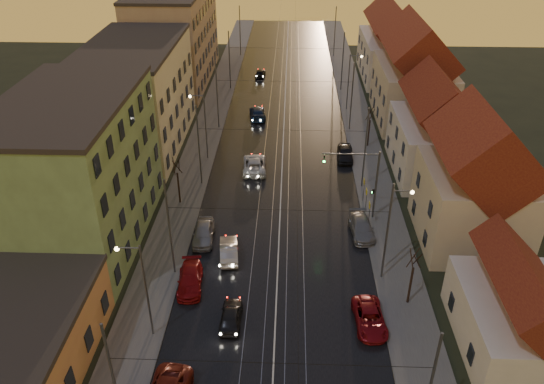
# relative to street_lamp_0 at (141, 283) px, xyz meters

# --- Properties ---
(ground) EXTENTS (160.00, 160.00, 0.00)m
(ground) POSITION_rel_street_lamp_0_xyz_m (9.10, -2.00, -4.89)
(ground) COLOR black
(ground) RESTS_ON ground
(road) EXTENTS (16.00, 120.00, 0.04)m
(road) POSITION_rel_street_lamp_0_xyz_m (9.10, 38.00, -4.87)
(road) COLOR black
(road) RESTS_ON ground
(sidewalk_left) EXTENTS (4.00, 120.00, 0.15)m
(sidewalk_left) POSITION_rel_street_lamp_0_xyz_m (-0.90, 38.00, -4.81)
(sidewalk_left) COLOR #4C4C4C
(sidewalk_left) RESTS_ON ground
(sidewalk_right) EXTENTS (4.00, 120.00, 0.15)m
(sidewalk_right) POSITION_rel_street_lamp_0_xyz_m (19.10, 38.00, -4.81)
(sidewalk_right) COLOR #4C4C4C
(sidewalk_right) RESTS_ON ground
(tram_rail_0) EXTENTS (0.06, 120.00, 0.03)m
(tram_rail_0) POSITION_rel_street_lamp_0_xyz_m (6.90, 38.00, -4.83)
(tram_rail_0) COLOR gray
(tram_rail_0) RESTS_ON road
(tram_rail_1) EXTENTS (0.06, 120.00, 0.03)m
(tram_rail_1) POSITION_rel_street_lamp_0_xyz_m (8.33, 38.00, -4.83)
(tram_rail_1) COLOR gray
(tram_rail_1) RESTS_ON road
(tram_rail_2) EXTENTS (0.06, 120.00, 0.03)m
(tram_rail_2) POSITION_rel_street_lamp_0_xyz_m (9.87, 38.00, -4.83)
(tram_rail_2) COLOR gray
(tram_rail_2) RESTS_ON road
(tram_rail_3) EXTENTS (0.06, 120.00, 0.03)m
(tram_rail_3) POSITION_rel_street_lamp_0_xyz_m (11.30, 38.00, -4.83)
(tram_rail_3) COLOR gray
(tram_rail_3) RESTS_ON road
(apartment_left_0) EXTENTS (10.00, 14.00, 4.50)m
(apartment_left_0) POSITION_rel_street_lamp_0_xyz_m (-8.40, -4.00, -2.64)
(apartment_left_0) COLOR #BB854A
(apartment_left_0) RESTS_ON ground
(apartment_left_1) EXTENTS (10.00, 18.00, 13.00)m
(apartment_left_1) POSITION_rel_street_lamp_0_xyz_m (-8.40, 12.00, 1.61)
(apartment_left_1) COLOR #617C4F
(apartment_left_1) RESTS_ON ground
(apartment_left_2) EXTENTS (10.00, 20.00, 12.00)m
(apartment_left_2) POSITION_rel_street_lamp_0_xyz_m (-8.40, 32.00, 1.11)
(apartment_left_2) COLOR beige
(apartment_left_2) RESTS_ON ground
(apartment_left_3) EXTENTS (10.00, 24.00, 14.00)m
(apartment_left_3) POSITION_rel_street_lamp_0_xyz_m (-8.40, 56.00, 2.11)
(apartment_left_3) COLOR #957560
(apartment_left_3) RESTS_ON ground
(house_right_0) EXTENTS (8.16, 10.20, 5.80)m
(house_right_0) POSITION_rel_street_lamp_0_xyz_m (26.10, 0.00, -1.96)
(house_right_0) COLOR silver
(house_right_0) RESTS_ON ground
(house_right_1) EXTENTS (8.67, 10.20, 10.80)m
(house_right_1) POSITION_rel_street_lamp_0_xyz_m (26.10, 13.00, 0.56)
(house_right_1) COLOR beige
(house_right_1) RESTS_ON ground
(house_right_2) EXTENTS (9.18, 12.24, 9.20)m
(house_right_2) POSITION_rel_street_lamp_0_xyz_m (26.10, 26.00, -0.24)
(house_right_2) COLOR silver
(house_right_2) RESTS_ON ground
(house_right_3) EXTENTS (9.18, 14.28, 11.50)m
(house_right_3) POSITION_rel_street_lamp_0_xyz_m (26.10, 41.00, 0.92)
(house_right_3) COLOR beige
(house_right_3) RESTS_ON ground
(house_right_4) EXTENTS (9.18, 16.32, 10.00)m
(house_right_4) POSITION_rel_street_lamp_0_xyz_m (26.10, 59.00, 0.16)
(house_right_4) COLOR silver
(house_right_4) RESTS_ON ground
(catenary_pole_l_0) EXTENTS (0.16, 0.16, 9.00)m
(catenary_pole_l_0) POSITION_rel_street_lamp_0_xyz_m (0.50, -8.00, -0.39)
(catenary_pole_l_0) COLOR #595B60
(catenary_pole_l_0) RESTS_ON ground
(catenary_pole_l_1) EXTENTS (0.16, 0.16, 9.00)m
(catenary_pole_l_1) POSITION_rel_street_lamp_0_xyz_m (0.50, 7.00, -0.39)
(catenary_pole_l_1) COLOR #595B60
(catenary_pole_l_1) RESTS_ON ground
(catenary_pole_r_1) EXTENTS (0.16, 0.16, 9.00)m
(catenary_pole_r_1) POSITION_rel_street_lamp_0_xyz_m (17.70, 7.00, -0.39)
(catenary_pole_r_1) COLOR #595B60
(catenary_pole_r_1) RESTS_ON ground
(catenary_pole_l_2) EXTENTS (0.16, 0.16, 9.00)m
(catenary_pole_l_2) POSITION_rel_street_lamp_0_xyz_m (0.50, 22.00, -0.39)
(catenary_pole_l_2) COLOR #595B60
(catenary_pole_l_2) RESTS_ON ground
(catenary_pole_r_2) EXTENTS (0.16, 0.16, 9.00)m
(catenary_pole_r_2) POSITION_rel_street_lamp_0_xyz_m (17.70, 22.00, -0.39)
(catenary_pole_r_2) COLOR #595B60
(catenary_pole_r_2) RESTS_ON ground
(catenary_pole_l_3) EXTENTS (0.16, 0.16, 9.00)m
(catenary_pole_l_3) POSITION_rel_street_lamp_0_xyz_m (0.50, 37.00, -0.39)
(catenary_pole_l_3) COLOR #595B60
(catenary_pole_l_3) RESTS_ON ground
(catenary_pole_r_3) EXTENTS (0.16, 0.16, 9.00)m
(catenary_pole_r_3) POSITION_rel_street_lamp_0_xyz_m (17.70, 37.00, -0.39)
(catenary_pole_r_3) COLOR #595B60
(catenary_pole_r_3) RESTS_ON ground
(catenary_pole_l_4) EXTENTS (0.16, 0.16, 9.00)m
(catenary_pole_l_4) POSITION_rel_street_lamp_0_xyz_m (0.50, 52.00, -0.39)
(catenary_pole_l_4) COLOR #595B60
(catenary_pole_l_4) RESTS_ON ground
(catenary_pole_r_4) EXTENTS (0.16, 0.16, 9.00)m
(catenary_pole_r_4) POSITION_rel_street_lamp_0_xyz_m (17.70, 52.00, -0.39)
(catenary_pole_r_4) COLOR #595B60
(catenary_pole_r_4) RESTS_ON ground
(catenary_pole_l_5) EXTENTS (0.16, 0.16, 9.00)m
(catenary_pole_l_5) POSITION_rel_street_lamp_0_xyz_m (0.50, 70.00, -0.39)
(catenary_pole_l_5) COLOR #595B60
(catenary_pole_l_5) RESTS_ON ground
(catenary_pole_r_5) EXTENTS (0.16, 0.16, 9.00)m
(catenary_pole_r_5) POSITION_rel_street_lamp_0_xyz_m (17.70, 70.00, -0.39)
(catenary_pole_r_5) COLOR #595B60
(catenary_pole_r_5) RESTS_ON ground
(street_lamp_0) EXTENTS (1.75, 0.32, 8.00)m
(street_lamp_0) POSITION_rel_street_lamp_0_xyz_m (0.00, 0.00, 0.00)
(street_lamp_0) COLOR #595B60
(street_lamp_0) RESTS_ON ground
(street_lamp_1) EXTENTS (1.75, 0.32, 8.00)m
(street_lamp_1) POSITION_rel_street_lamp_0_xyz_m (18.21, 8.00, 0.00)
(street_lamp_1) COLOR #595B60
(street_lamp_1) RESTS_ON ground
(street_lamp_2) EXTENTS (1.75, 0.32, 8.00)m
(street_lamp_2) POSITION_rel_street_lamp_0_xyz_m (0.00, 28.00, 0.00)
(street_lamp_2) COLOR #595B60
(street_lamp_2) RESTS_ON ground
(street_lamp_3) EXTENTS (1.75, 0.32, 8.00)m
(street_lamp_3) POSITION_rel_street_lamp_0_xyz_m (18.21, 44.00, 0.00)
(street_lamp_3) COLOR #595B60
(street_lamp_3) RESTS_ON ground
(traffic_light_mast) EXTENTS (5.30, 0.32, 7.20)m
(traffic_light_mast) POSITION_rel_street_lamp_0_xyz_m (17.10, 16.00, -0.29)
(traffic_light_mast) COLOR #595B60
(traffic_light_mast) RESTS_ON ground
(bare_tree_0) EXTENTS (1.09, 1.09, 5.11)m
(bare_tree_0) POSITION_rel_street_lamp_0_xyz_m (-1.09, 18.00, -2.40)
(bare_tree_0) COLOR black
(bare_tree_0) RESTS_ON ground
(bare_tree_1) EXTENTS (1.09, 1.09, 5.11)m
(bare_tree_1) POSITION_rel_street_lamp_0_xyz_m (19.31, 4.00, -2.40)
(bare_tree_1) COLOR black
(bare_tree_1) RESTS_ON ground
(bare_tree_2) EXTENTS (1.09, 1.09, 5.11)m
(bare_tree_2) POSITION_rel_street_lamp_0_xyz_m (19.51, 32.00, -2.40)
(bare_tree_2) COLOR black
(bare_tree_2) RESTS_ON ground
(driving_car_0) EXTENTS (1.59, 3.87, 1.31)m
(driving_car_0) POSITION_rel_street_lamp_0_xyz_m (5.82, 1.47, -4.23)
(driving_car_0) COLOR black
(driving_car_0) RESTS_ON ground
(driving_car_1) EXTENTS (2.06, 4.49, 1.43)m
(driving_car_1) POSITION_rel_street_lamp_0_xyz_m (4.81, 9.36, -4.17)
(driving_car_1) COLOR #A7A6AB
(driving_car_1) RESTS_ON ground
(driving_car_2) EXTENTS (2.83, 5.58, 1.51)m
(driving_car_2) POSITION_rel_street_lamp_0_xyz_m (6.00, 25.34, -4.13)
(driving_car_2) COLOR silver
(driving_car_2) RESTS_ON ground
(driving_car_3) EXTENTS (2.66, 5.27, 1.47)m
(driving_car_3) POSITION_rel_street_lamp_0_xyz_m (5.43, 40.57, -4.15)
(driving_car_3) COLOR #162642
(driving_car_3) RESTS_ON ground
(driving_car_4) EXTENTS (1.71, 3.77, 1.26)m
(driving_car_4) POSITION_rel_street_lamp_0_xyz_m (4.83, 58.08, -4.26)
(driving_car_4) COLOR black
(driving_car_4) RESTS_ON ground
(parked_left_2) EXTENTS (2.32, 4.83, 1.36)m
(parked_left_2) POSITION_rel_street_lamp_0_xyz_m (2.11, 5.38, -4.21)
(parked_left_2) COLOR maroon
(parked_left_2) RESTS_ON ground
(parked_left_3) EXTENTS (2.04, 4.61, 1.54)m
(parked_left_3) POSITION_rel_street_lamp_0_xyz_m (2.23, 11.83, -4.11)
(parked_left_3) COLOR #9C9CA1
(parked_left_3) RESTS_ON ground
(parked_right_0) EXTENTS (2.43, 4.77, 1.29)m
(parked_right_0) POSITION_rel_street_lamp_0_xyz_m (16.05, 1.61, -4.24)
(parked_right_0) COLOR maroon
(parked_right_0) RESTS_ON ground
(parked_right_1) EXTENTS (2.32, 4.95, 1.40)m
(parked_right_1) POSITION_rel_street_lamp_0_xyz_m (16.70, 13.28, -4.19)
(parked_right_1) COLOR gray
(parked_right_1) RESTS_ON ground
(parked_right_2) EXTENTS (2.03, 4.60, 1.54)m
(parked_right_2) POSITION_rel_street_lamp_0_xyz_m (16.43, 28.48, -4.12)
(parked_right_2) COLOR black
(parked_right_2) RESTS_ON ground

